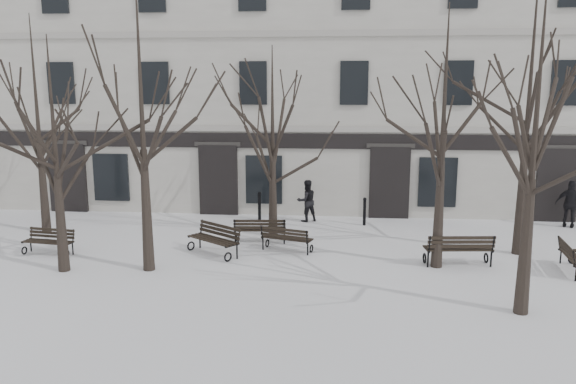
# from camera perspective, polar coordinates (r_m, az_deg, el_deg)

# --- Properties ---
(ground) EXTENTS (100.00, 100.00, 0.00)m
(ground) POSITION_cam_1_polar(r_m,az_deg,el_deg) (15.61, -0.48, -9.07)
(ground) COLOR white
(ground) RESTS_ON ground
(building) EXTENTS (40.40, 10.20, 11.40)m
(building) POSITION_cam_1_polar(r_m,az_deg,el_deg) (27.61, 2.26, 11.19)
(building) COLOR beige
(building) RESTS_ON ground
(tree_0) EXTENTS (4.67, 4.67, 6.67)m
(tree_0) POSITION_cam_1_polar(r_m,az_deg,el_deg) (16.95, -22.73, 6.11)
(tree_0) COLOR black
(tree_0) RESTS_ON ground
(tree_1) EXTENTS (5.88, 5.88, 8.41)m
(tree_1) POSITION_cam_1_polar(r_m,az_deg,el_deg) (16.20, -14.75, 10.27)
(tree_1) COLOR black
(tree_1) RESTS_ON ground
(tree_2) EXTENTS (5.28, 5.28, 7.54)m
(tree_2) POSITION_cam_1_polar(r_m,az_deg,el_deg) (16.57, 15.59, 8.35)
(tree_2) COLOR black
(tree_2) RESTS_ON ground
(tree_3) EXTENTS (5.34, 5.34, 7.63)m
(tree_3) POSITION_cam_1_polar(r_m,az_deg,el_deg) (13.67, 23.97, 7.66)
(tree_3) COLOR black
(tree_3) RESTS_ON ground
(tree_4) EXTENTS (5.42, 5.42, 7.74)m
(tree_4) POSITION_cam_1_polar(r_m,az_deg,el_deg) (21.83, -24.23, 8.62)
(tree_4) COLOR black
(tree_4) RESTS_ON ground
(tree_5) EXTENTS (4.65, 4.65, 6.65)m
(tree_5) POSITION_cam_1_polar(r_m,az_deg,el_deg) (19.50, -1.59, 7.39)
(tree_5) COLOR black
(tree_5) RESTS_ON ground
(tree_6) EXTENTS (6.33, 6.33, 9.05)m
(tree_6) POSITION_cam_1_polar(r_m,az_deg,el_deg) (18.79, 23.47, 11.00)
(tree_6) COLOR black
(tree_6) RESTS_ON ground
(bench_0) EXTENTS (1.67, 0.80, 0.81)m
(bench_0) POSITION_cam_1_polar(r_m,az_deg,el_deg) (19.48, -23.12, -4.56)
(bench_0) COLOR black
(bench_0) RESTS_ON ground
(bench_1) EXTENTS (1.75, 1.08, 0.84)m
(bench_1) POSITION_cam_1_polar(r_m,az_deg,el_deg) (18.17, -0.18, -4.69)
(bench_1) COLOR black
(bench_1) RESTS_ON ground
(bench_2) EXTENTS (2.04, 0.92, 1.00)m
(bench_2) POSITION_cam_1_polar(r_m,az_deg,el_deg) (17.49, 16.96, -5.49)
(bench_2) COLOR black
(bench_2) RESTS_ON ground
(bench_3) EXTENTS (1.90, 1.65, 0.95)m
(bench_3) POSITION_cam_1_polar(r_m,az_deg,el_deg) (18.05, -7.45, -4.69)
(bench_3) COLOR black
(bench_3) RESTS_ON ground
(bench_4) EXTENTS (1.80, 0.78, 0.88)m
(bench_4) POSITION_cam_1_polar(r_m,az_deg,el_deg) (19.18, -2.87, -3.80)
(bench_4) COLOR black
(bench_4) RESTS_ON ground
(bench_5) EXTENTS (0.82, 1.77, 0.86)m
(bench_5) POSITION_cam_1_polar(r_m,az_deg,el_deg) (18.16, 26.97, -5.86)
(bench_5) COLOR black
(bench_5) RESTS_ON ground
(bollard_a) EXTENTS (0.15, 0.15, 1.14)m
(bollard_a) POSITION_cam_1_polar(r_m,az_deg,el_deg) (22.50, -2.92, -1.29)
(bollard_a) COLOR black
(bollard_a) RESTS_ON ground
(bollard_b) EXTENTS (0.14, 0.14, 1.09)m
(bollard_b) POSITION_cam_1_polar(r_m,az_deg,el_deg) (21.74, 7.78, -1.86)
(bollard_b) COLOR black
(bollard_b) RESTS_ON ground
(pedestrian_b) EXTENTS (1.01, 0.93, 1.66)m
(pedestrian_b) POSITION_cam_1_polar(r_m,az_deg,el_deg) (22.32, 1.90, -2.98)
(pedestrian_b) COLOR black
(pedestrian_b) RESTS_ON ground
(pedestrian_c) EXTENTS (1.14, 0.84, 1.80)m
(pedestrian_c) POSITION_cam_1_polar(r_m,az_deg,el_deg) (23.88, 26.60, -3.22)
(pedestrian_c) COLOR black
(pedestrian_c) RESTS_ON ground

